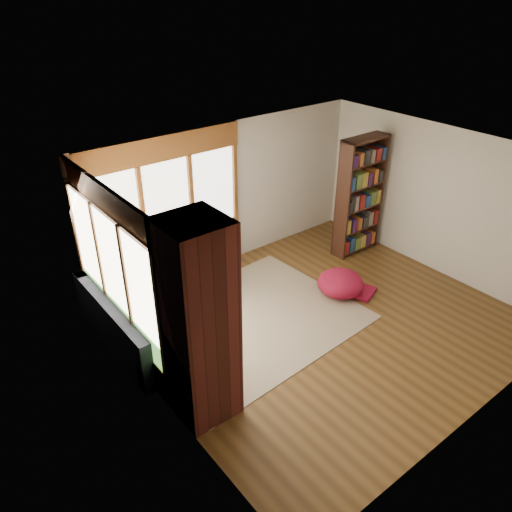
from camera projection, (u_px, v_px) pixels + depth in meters
floor at (322, 322)px, 7.79m from camera, size 5.50×5.50×0.00m
ceiling at (335, 162)px, 6.50m from camera, size 5.50×5.50×0.00m
wall_back at (227, 195)px, 8.85m from camera, size 5.50×0.04×2.60m
wall_front at (492, 336)px, 5.43m from camera, size 5.50×0.04×2.60m
wall_left at (156, 321)px, 5.67m from camera, size 0.04×5.00×2.60m
wall_right at (441, 202)px, 8.62m from camera, size 0.04×5.00×2.60m
windows_back at (168, 211)px, 8.16m from camera, size 2.82×0.10×1.90m
windows_left at (114, 273)px, 6.48m from camera, size 0.10×2.62×1.90m
roller_blind at (86, 222)px, 6.87m from camera, size 0.03×0.72×0.90m
brick_chimney at (199, 324)px, 5.62m from camera, size 0.70×0.70×2.60m
sectional_sofa at (156, 301)px, 7.75m from camera, size 2.20×2.20×0.80m
area_rug at (247, 323)px, 7.76m from camera, size 3.57×2.81×0.01m
bookshelf at (360, 197)px, 9.25m from camera, size 0.96×0.32×2.25m
pouf at (340, 283)px, 8.36m from camera, size 0.92×0.92×0.42m
dog_tan at (168, 263)px, 7.80m from camera, size 1.03×0.85×0.50m
dog_brindle at (164, 293)px, 7.11m from camera, size 0.56×0.88×0.47m
throw_pillows at (156, 271)px, 7.60m from camera, size 1.98×1.68×0.45m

